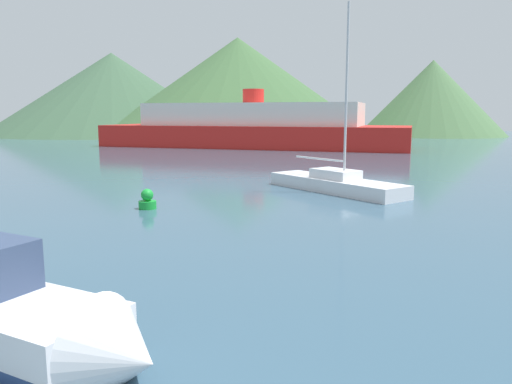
{
  "coord_description": "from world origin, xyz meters",
  "views": [
    {
      "loc": [
        4.62,
        -1.93,
        3.86
      ],
      "look_at": [
        -0.85,
        14.0,
        1.2
      ],
      "focal_mm": 35.0,
      "sensor_mm": 36.0,
      "label": 1
    }
  ],
  "objects": [
    {
      "name": "hill_east",
      "position": [
        4.92,
        92.65,
        6.55
      ],
      "size": [
        25.46,
        25.46,
        13.1
      ],
      "color": "#476B42",
      "rests_on": "ground_plane"
    },
    {
      "name": "hill_west",
      "position": [
        -52.44,
        80.41,
        7.56
      ],
      "size": [
        46.07,
        46.07,
        15.12
      ],
      "color": "#38563D",
      "rests_on": "ground_plane"
    },
    {
      "name": "buoy_marker",
      "position": [
        -6.1,
        15.6,
        0.34
      ],
      "size": [
        0.72,
        0.72,
        0.82
      ],
      "color": "green",
      "rests_on": "ground_plane"
    },
    {
      "name": "hill_central",
      "position": [
        -26.56,
        79.3,
        8.27
      ],
      "size": [
        47.57,
        47.57,
        16.53
      ],
      "color": "#3D6038",
      "rests_on": "ground_plane"
    },
    {
      "name": "ferry_distant",
      "position": [
        -14.59,
        53.09,
        2.21
      ],
      "size": [
        35.4,
        10.68,
        6.62
      ],
      "rotation": [
        0.0,
        0.0,
        0.02
      ],
      "color": "red",
      "rests_on": "ground_plane"
    },
    {
      "name": "sailboat_inner",
      "position": [
        0.35,
        22.72,
        0.44
      ],
      "size": [
        7.62,
        6.12,
        9.0
      ],
      "rotation": [
        0.0,
        0.0,
        -0.61
      ],
      "color": "silver",
      "rests_on": "ground_plane"
    }
  ]
}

